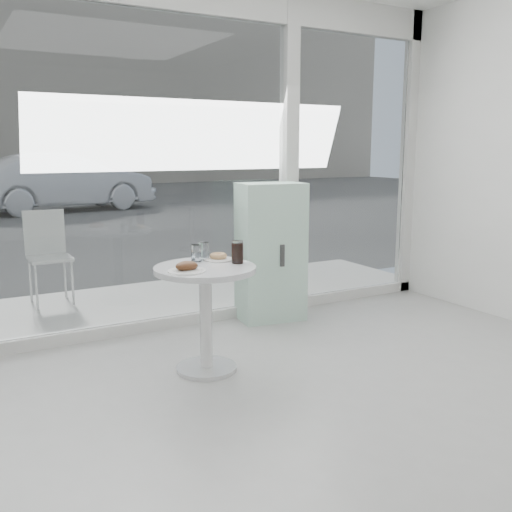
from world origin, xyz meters
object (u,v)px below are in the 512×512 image
main_table (205,297)px  plate_donut (218,258)px  patio_chair (48,251)px  plate_fritter (187,268)px  mint_cabinet (270,252)px  cola_glass (237,252)px  car_silver (63,182)px  water_tumbler_b (204,252)px  water_tumbler_a (196,254)px

main_table → plate_donut: size_ratio=3.50×
patio_chair → plate_fritter: patio_chair is taller
mint_cabinet → plate_fritter: size_ratio=5.00×
mint_cabinet → cola_glass: mint_cabinet is taller
plate_donut → car_silver: bearing=84.4°
car_silver → patio_chair: bearing=158.0°
car_silver → plate_fritter: car_silver is taller
patio_chair → water_tumbler_b: patio_chair is taller
main_table → patio_chair: size_ratio=0.83×
car_silver → water_tumbler_a: 11.52m
main_table → car_silver: bearing=83.5°
plate_donut → cola_glass: cola_glass is taller
patio_chair → water_tumbler_b: size_ratio=7.11×
car_silver → water_tumbler_a: bearing=163.6°
main_table → cola_glass: size_ratio=4.69×
main_table → car_silver: car_silver is taller
plate_donut → water_tumbler_a: size_ratio=1.79×
patio_chair → cola_glass: (0.92, -2.35, 0.27)m
main_table → mint_cabinet: mint_cabinet is taller
main_table → patio_chair: bearing=106.0°
mint_cabinet → main_table: bearing=-132.0°
cola_glass → patio_chair: bearing=111.5°
patio_chair → car_silver: car_silver is taller
water_tumbler_a → water_tumbler_b: 0.08m
mint_cabinet → car_silver: bearing=97.1°
plate_fritter → plate_donut: 0.44m
patio_chair → water_tumbler_b: (0.77, -2.10, 0.25)m
car_silver → plate_donut: (-1.14, -11.50, 0.05)m
car_silver → cola_glass: 11.71m
mint_cabinet → cola_glass: (-0.81, -0.89, 0.21)m
water_tumbler_a → cola_glass: bearing=-42.2°
main_table → cola_glass: bearing=-1.8°
main_table → plate_donut: 0.34m
plate_donut → cola_glass: size_ratio=1.34×
water_tumbler_a → water_tumbler_b: size_ratio=0.94×
car_silver → water_tumbler_b: 11.48m
mint_cabinet → water_tumbler_b: mint_cabinet is taller
cola_glass → water_tumbler_a: bearing=137.8°
mint_cabinet → car_silver: size_ratio=0.28×
plate_fritter → water_tumbler_a: (0.20, 0.30, 0.03)m
water_tumbler_a → patio_chair: bearing=108.0°
mint_cabinet → plate_donut: 1.15m
water_tumbler_a → water_tumbler_b: water_tumbler_b is taller
plate_donut → mint_cabinet: bearing=39.2°
main_table → water_tumbler_b: 0.38m
car_silver → cola_glass: (-1.06, -11.66, 0.11)m
plate_donut → plate_fritter: bearing=-144.1°
car_silver → plate_donut: size_ratio=20.42×
main_table → plate_fritter: 0.32m
patio_chair → car_silver: bearing=77.1°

